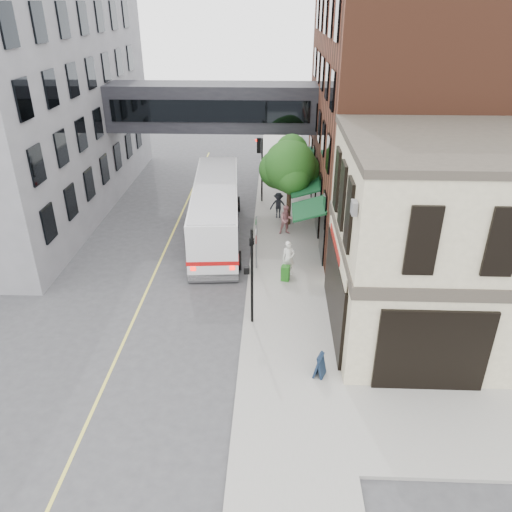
# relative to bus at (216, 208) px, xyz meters

# --- Properties ---
(ground) EXTENTS (120.00, 120.00, 0.00)m
(ground) POSITION_rel_bus_xyz_m (2.20, -11.35, -1.80)
(ground) COLOR #38383A
(ground) RESTS_ON ground
(sidewalk_main) EXTENTS (4.00, 60.00, 0.15)m
(sidewalk_main) POSITION_rel_bus_xyz_m (4.20, 2.65, -1.72)
(sidewalk_main) COLOR gray
(sidewalk_main) RESTS_ON ground
(corner_building) EXTENTS (10.19, 8.12, 8.45)m
(corner_building) POSITION_rel_bus_xyz_m (11.17, -9.35, 2.41)
(corner_building) COLOR tan
(corner_building) RESTS_ON ground
(brick_building) EXTENTS (13.76, 18.00, 14.00)m
(brick_building) POSITION_rel_bus_xyz_m (12.18, 3.64, 5.19)
(brick_building) COLOR #4E2718
(brick_building) RESTS_ON ground
(skyway_bridge) EXTENTS (14.00, 3.18, 3.00)m
(skyway_bridge) POSITION_rel_bus_xyz_m (-0.80, 6.65, 4.70)
(skyway_bridge) COLOR black
(skyway_bridge) RESTS_ON ground
(traffic_signal_near) EXTENTS (0.44, 0.22, 4.60)m
(traffic_signal_near) POSITION_rel_bus_xyz_m (2.57, -9.35, 1.18)
(traffic_signal_near) COLOR black
(traffic_signal_near) RESTS_ON sidewalk_main
(traffic_signal_far) EXTENTS (0.53, 0.28, 4.50)m
(traffic_signal_far) POSITION_rel_bus_xyz_m (2.46, 5.65, 1.54)
(traffic_signal_far) COLOR black
(traffic_signal_far) RESTS_ON sidewalk_main
(street_sign_pole) EXTENTS (0.08, 0.75, 3.00)m
(street_sign_pole) POSITION_rel_bus_xyz_m (2.59, -4.35, 0.13)
(street_sign_pole) COLOR gray
(street_sign_pole) RESTS_ON sidewalk_main
(street_tree) EXTENTS (3.80, 3.20, 5.60)m
(street_tree) POSITION_rel_bus_xyz_m (4.39, 1.86, 2.11)
(street_tree) COLOR #382619
(street_tree) RESTS_ON sidewalk_main
(lane_marking) EXTENTS (0.12, 40.00, 0.01)m
(lane_marking) POSITION_rel_bus_xyz_m (-2.80, -1.35, -1.79)
(lane_marking) COLOR #D8CC4C
(lane_marking) RESTS_ON ground
(bus) EXTENTS (3.61, 12.09, 3.21)m
(bus) POSITION_rel_bus_xyz_m (0.00, 0.00, 0.00)
(bus) COLOR silver
(bus) RESTS_ON ground
(pedestrian_a) EXTENTS (0.76, 0.59, 1.86)m
(pedestrian_a) POSITION_rel_bus_xyz_m (4.27, -4.99, -0.72)
(pedestrian_a) COLOR white
(pedestrian_a) RESTS_ON sidewalk_main
(pedestrian_b) EXTENTS (1.00, 0.85, 1.81)m
(pedestrian_b) POSITION_rel_bus_xyz_m (4.24, 0.13, -0.74)
(pedestrian_b) COLOR #C78186
(pedestrian_b) RESTS_ON sidewalk_main
(pedestrian_c) EXTENTS (1.11, 0.65, 1.71)m
(pedestrian_c) POSITION_rel_bus_xyz_m (3.76, 2.66, -0.79)
(pedestrian_c) COLOR black
(pedestrian_c) RESTS_ON sidewalk_main
(newspaper_box) EXTENTS (0.48, 0.45, 0.82)m
(newspaper_box) POSITION_rel_bus_xyz_m (4.12, -5.61, -1.24)
(newspaper_box) COLOR #1B6015
(newspaper_box) RESTS_ON sidewalk_main
(sandwich_board) EXTENTS (0.53, 0.63, 0.96)m
(sandwich_board) POSITION_rel_bus_xyz_m (5.33, -12.85, -1.17)
(sandwich_board) COLOR #111E33
(sandwich_board) RESTS_ON sidewalk_main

